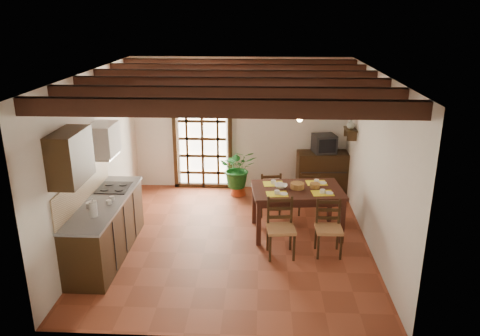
# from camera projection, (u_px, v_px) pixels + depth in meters

# --- Properties ---
(ground_plane) EXTENTS (5.00, 5.00, 0.00)m
(ground_plane) POSITION_uv_depth(u_px,v_px,m) (233.00, 240.00, 7.93)
(ground_plane) COLOR brown
(room_shell) EXTENTS (4.52, 5.02, 2.81)m
(room_shell) POSITION_uv_depth(u_px,v_px,m) (232.00, 136.00, 7.35)
(room_shell) COLOR silver
(room_shell) RESTS_ON ground_plane
(ceiling_beams) EXTENTS (4.50, 4.34, 0.20)m
(ceiling_beams) POSITION_uv_depth(u_px,v_px,m) (232.00, 80.00, 7.06)
(ceiling_beams) COLOR black
(ceiling_beams) RESTS_ON room_shell
(french_door) EXTENTS (1.26, 0.11, 2.32)m
(french_door) POSITION_uv_depth(u_px,v_px,m) (202.00, 135.00, 9.90)
(french_door) COLOR white
(french_door) RESTS_ON ground_plane
(kitchen_counter) EXTENTS (0.64, 2.25, 1.38)m
(kitchen_counter) POSITION_uv_depth(u_px,v_px,m) (106.00, 227.00, 7.30)
(kitchen_counter) COLOR black
(kitchen_counter) RESTS_ON ground_plane
(upper_cabinet) EXTENTS (0.35, 0.80, 0.70)m
(upper_cabinet) POSITION_uv_depth(u_px,v_px,m) (70.00, 157.00, 6.20)
(upper_cabinet) COLOR black
(upper_cabinet) RESTS_ON room_shell
(range_hood) EXTENTS (0.38, 0.60, 0.54)m
(range_hood) POSITION_uv_depth(u_px,v_px,m) (104.00, 140.00, 7.42)
(range_hood) COLOR white
(range_hood) RESTS_ON room_shell
(counter_items) EXTENTS (0.50, 1.43, 0.25)m
(counter_items) POSITION_uv_depth(u_px,v_px,m) (105.00, 196.00, 7.23)
(counter_items) COLOR black
(counter_items) RESTS_ON kitchen_counter
(dining_table) EXTENTS (1.61, 1.13, 0.82)m
(dining_table) POSITION_uv_depth(u_px,v_px,m) (297.00, 194.00, 7.96)
(dining_table) COLOR #391A12
(dining_table) RESTS_ON ground_plane
(chair_near_left) EXTENTS (0.47, 0.45, 0.93)m
(chair_near_left) POSITION_uv_depth(u_px,v_px,m) (281.00, 238.00, 7.35)
(chair_near_left) COLOR #AE7849
(chair_near_left) RESTS_ON ground_plane
(chair_near_right) EXTENTS (0.42, 0.40, 0.89)m
(chair_near_right) POSITION_uv_depth(u_px,v_px,m) (328.00, 238.00, 7.39)
(chair_near_right) COLOR #AE7849
(chair_near_right) RESTS_ON ground_plane
(chair_far_left) EXTENTS (0.46, 0.44, 0.87)m
(chair_far_left) POSITION_uv_depth(u_px,v_px,m) (269.00, 201.00, 8.82)
(chair_far_left) COLOR #AE7849
(chair_far_left) RESTS_ON ground_plane
(chair_far_right) EXTENTS (0.43, 0.42, 0.85)m
(chair_far_right) POSITION_uv_depth(u_px,v_px,m) (309.00, 200.00, 8.86)
(chair_far_right) COLOR #AE7849
(chair_far_right) RESTS_ON ground_plane
(table_setting) EXTENTS (1.10, 0.74, 0.10)m
(table_setting) POSITION_uv_depth(u_px,v_px,m) (297.00, 183.00, 7.90)
(table_setting) COLOR yellow
(table_setting) RESTS_ON dining_table
(table_bowl) EXTENTS (0.24, 0.24, 0.05)m
(table_bowl) POSITION_uv_depth(u_px,v_px,m) (281.00, 186.00, 7.96)
(table_bowl) COLOR white
(table_bowl) RESTS_ON dining_table
(sideboard) EXTENTS (1.08, 0.54, 0.90)m
(sideboard) POSITION_uv_depth(u_px,v_px,m) (322.00, 173.00, 9.81)
(sideboard) COLOR black
(sideboard) RESTS_ON ground_plane
(crt_tv) EXTENTS (0.52, 0.49, 0.38)m
(crt_tv) POSITION_uv_depth(u_px,v_px,m) (324.00, 144.00, 9.60)
(crt_tv) COLOR black
(crt_tv) RESTS_ON sideboard
(fuse_box) EXTENTS (0.25, 0.03, 0.32)m
(fuse_box) POSITION_uv_depth(u_px,v_px,m) (313.00, 109.00, 9.64)
(fuse_box) COLOR white
(fuse_box) RESTS_ON room_shell
(plant_pot) EXTENTS (0.33, 0.33, 0.20)m
(plant_pot) POSITION_uv_depth(u_px,v_px,m) (238.00, 190.00, 9.81)
(plant_pot) COLOR #9B3416
(plant_pot) RESTS_ON ground_plane
(potted_plant) EXTENTS (2.11, 1.87, 2.15)m
(potted_plant) POSITION_uv_depth(u_px,v_px,m) (238.00, 169.00, 9.66)
(potted_plant) COLOR #144C19
(potted_plant) RESTS_ON ground_plane
(wall_shelf) EXTENTS (0.20, 0.42, 0.20)m
(wall_shelf) POSITION_uv_depth(u_px,v_px,m) (350.00, 131.00, 8.86)
(wall_shelf) COLOR black
(wall_shelf) RESTS_ON room_shell
(shelf_vase) EXTENTS (0.15, 0.15, 0.15)m
(shelf_vase) POSITION_uv_depth(u_px,v_px,m) (351.00, 124.00, 8.81)
(shelf_vase) COLOR #B2BFB2
(shelf_vase) RESTS_ON wall_shelf
(shelf_flowers) EXTENTS (0.14, 0.14, 0.36)m
(shelf_flowers) POSITION_uv_depth(u_px,v_px,m) (352.00, 113.00, 8.75)
(shelf_flowers) COLOR yellow
(shelf_flowers) RESTS_ON shelf_vase
(framed_picture) EXTENTS (0.03, 0.32, 0.32)m
(framed_picture) POSITION_uv_depth(u_px,v_px,m) (357.00, 103.00, 8.68)
(framed_picture) COLOR brown
(framed_picture) RESTS_ON room_shell
(pendant_lamp) EXTENTS (0.36, 0.36, 0.84)m
(pendant_lamp) POSITION_uv_depth(u_px,v_px,m) (300.00, 115.00, 7.62)
(pendant_lamp) COLOR black
(pendant_lamp) RESTS_ON room_shell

